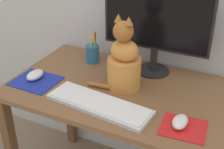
{
  "coord_description": "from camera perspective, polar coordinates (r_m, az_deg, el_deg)",
  "views": [
    {
      "loc": [
        0.49,
        -1.17,
        1.49
      ],
      "look_at": [
        -0.03,
        -0.08,
        0.83
      ],
      "focal_mm": 50.0,
      "sensor_mm": 36.0,
      "label": 1
    }
  ],
  "objects": [
    {
      "name": "mousepad_left",
      "position": [
        1.59,
        -13.74,
        -1.15
      ],
      "size": [
        0.22,
        0.2,
        0.0
      ],
      "rotation": [
        0.0,
        0.0,
        -0.02
      ],
      "color": "#1E2D9E",
      "rests_on": "desk"
    },
    {
      "name": "cat",
      "position": [
        1.44,
        2.17,
        2.35
      ],
      "size": [
        0.25,
        0.19,
        0.36
      ],
      "rotation": [
        0.0,
        0.0,
        -0.25
      ],
      "color": "#D6893D",
      "rests_on": "desk"
    },
    {
      "name": "desk",
      "position": [
        1.55,
        2.26,
        -6.26
      ],
      "size": [
        1.11,
        0.64,
        0.72
      ],
      "color": "brown",
      "rests_on": "ground_plane"
    },
    {
      "name": "computer_mouse_right",
      "position": [
        1.26,
        12.34,
        -8.43
      ],
      "size": [
        0.06,
        0.1,
        0.04
      ],
      "color": "white",
      "rests_on": "mousepad_right"
    },
    {
      "name": "computer_mouse_left",
      "position": [
        1.6,
        -13.89,
        -0.08
      ],
      "size": [
        0.07,
        0.11,
        0.04
      ],
      "color": "white",
      "rests_on": "mousepad_left"
    },
    {
      "name": "keyboard",
      "position": [
        1.35,
        -2.41,
        -5.4
      ],
      "size": [
        0.49,
        0.2,
        0.02
      ],
      "rotation": [
        0.0,
        0.0,
        -0.11
      ],
      "color": "silver",
      "rests_on": "desk"
    },
    {
      "name": "monitor",
      "position": [
        1.54,
        8.05,
        9.03
      ],
      "size": [
        0.54,
        0.17,
        0.44
      ],
      "color": "black",
      "rests_on": "desk"
    },
    {
      "name": "pen_cup",
      "position": [
        1.72,
        -3.59,
        3.92
      ],
      "size": [
        0.07,
        0.07,
        0.18
      ],
      "color": "#286089",
      "rests_on": "desk"
    },
    {
      "name": "mousepad_right",
      "position": [
        1.27,
        12.92,
        -9.46
      ],
      "size": [
        0.19,
        0.17,
        0.0
      ],
      "rotation": [
        0.0,
        0.0,
        0.08
      ],
      "color": "red",
      "rests_on": "desk"
    }
  ]
}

